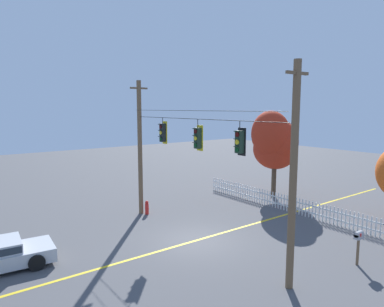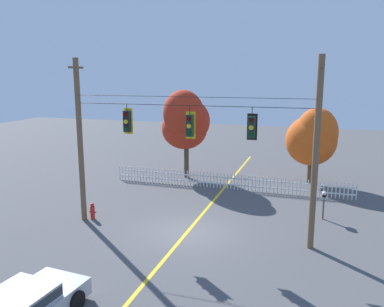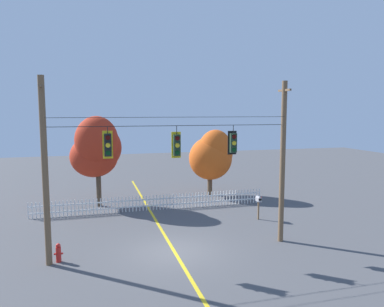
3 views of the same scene
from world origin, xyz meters
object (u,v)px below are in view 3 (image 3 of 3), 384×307
object	(u,v)px
fire_hydrant	(58,253)
roadside_mailbox	(259,201)
traffic_signal_northbound_secondary	(233,143)
autumn_maple_near_fence	(96,149)
traffic_signal_southbound_primary	(177,145)
traffic_signal_northbound_primary	(108,145)
autumn_maple_mid	(212,156)

from	to	relation	value
fire_hydrant	roadside_mailbox	world-z (taller)	roadside_mailbox
traffic_signal_northbound_secondary	autumn_maple_near_fence	bearing A→B (deg)	122.78
traffic_signal_southbound_primary	fire_hydrant	bearing A→B (deg)	178.02
autumn_maple_near_fence	roadside_mailbox	xyz separation A→B (m)	(9.26, -5.81, -2.79)
traffic_signal_northbound_secondary	traffic_signal_northbound_primary	bearing A→B (deg)	179.99
traffic_signal_northbound_secondary	fire_hydrant	distance (m)	9.18
traffic_signal_northbound_primary	fire_hydrant	distance (m)	5.14
traffic_signal_southbound_primary	autumn_maple_mid	xyz separation A→B (m)	(5.15, 10.31, -1.87)
autumn_maple_near_fence	autumn_maple_mid	world-z (taller)	autumn_maple_near_fence
traffic_signal_northbound_secondary	autumn_maple_mid	distance (m)	10.76
traffic_signal_northbound_secondary	roadside_mailbox	size ratio (longest dim) A/B	0.98
traffic_signal_southbound_primary	roadside_mailbox	distance (m)	7.91
roadside_mailbox	autumn_maple_near_fence	bearing A→B (deg)	147.91
autumn_maple_mid	roadside_mailbox	world-z (taller)	autumn_maple_mid
traffic_signal_southbound_primary	roadside_mailbox	bearing A→B (deg)	32.09
autumn_maple_near_fence	fire_hydrant	distance (m)	10.12
traffic_signal_northbound_secondary	autumn_maple_mid	size ratio (longest dim) A/B	0.27
traffic_signal_northbound_secondary	roadside_mailbox	bearing A→B (deg)	49.40
traffic_signal_northbound_primary	traffic_signal_southbound_primary	distance (m)	3.03
traffic_signal_northbound_secondary	autumn_maple_near_fence	xyz separation A→B (m)	(-6.11, 9.49, -1.06)
traffic_signal_northbound_secondary	autumn_maple_mid	xyz separation A→B (m)	(2.43, 10.31, -1.91)
traffic_signal_southbound_primary	roadside_mailbox	world-z (taller)	traffic_signal_southbound_primary
roadside_mailbox	traffic_signal_southbound_primary	bearing A→B (deg)	-147.91
traffic_signal_southbound_primary	autumn_maple_near_fence	world-z (taller)	autumn_maple_near_fence
autumn_maple_mid	roadside_mailbox	xyz separation A→B (m)	(0.72, -6.63, -1.95)
traffic_signal_northbound_primary	autumn_maple_near_fence	distance (m)	9.56
autumn_maple_mid	fire_hydrant	size ratio (longest dim) A/B	6.13
traffic_signal_northbound_primary	fire_hydrant	world-z (taller)	traffic_signal_northbound_primary
autumn_maple_near_fence	roadside_mailbox	bearing A→B (deg)	-32.09
autumn_maple_near_fence	autumn_maple_mid	distance (m)	8.62
fire_hydrant	roadside_mailbox	xyz separation A→B (m)	(11.09, 3.50, 0.75)
autumn_maple_near_fence	fire_hydrant	size ratio (longest dim) A/B	7.42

